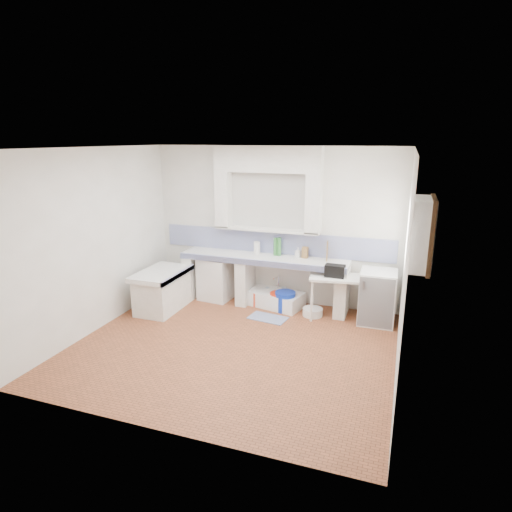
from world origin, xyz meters
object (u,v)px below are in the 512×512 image
(stove, at_px, (216,278))
(side_table, at_px, (336,298))
(sink, at_px, (275,299))
(fridge, at_px, (377,297))

(stove, height_order, side_table, stove)
(sink, bearing_deg, fridge, 8.60)
(stove, relative_size, fridge, 0.91)
(side_table, bearing_deg, stove, 165.27)
(stove, height_order, fridge, fridge)
(sink, xyz_separation_m, side_table, (1.11, -0.21, 0.25))
(stove, xyz_separation_m, sink, (1.14, 0.00, -0.28))
(fridge, bearing_deg, sink, 173.91)
(side_table, bearing_deg, sink, 159.89)
(stove, bearing_deg, fridge, 2.96)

